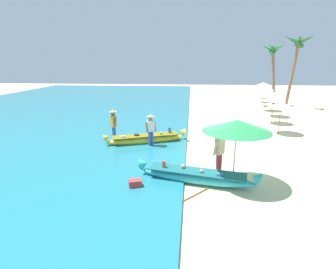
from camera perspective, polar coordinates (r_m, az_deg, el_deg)
ground_plane at (r=11.27m, az=11.82°, el=-7.28°), size 80.00×80.00×0.00m
sea at (r=22.41m, az=-28.16°, el=2.73°), size 24.00×56.00×0.10m
boat_cyan_foreground at (r=9.83m, az=6.06°, el=-8.87°), size 4.49×1.66×0.75m
boat_yellow_midground at (r=14.26m, az=-4.81°, el=-0.94°), size 4.32×2.17×0.80m
person_vendor_hatted at (r=13.51m, az=-3.73°, el=1.36°), size 0.57×0.46×1.74m
person_tourist_customer at (r=10.34m, az=10.97°, el=-3.54°), size 0.54×0.53×1.73m
person_vendor_assistant at (r=14.65m, az=-11.61°, el=2.35°), size 0.51×0.55×1.81m
patio_umbrella_large at (r=9.46m, az=14.52°, el=1.84°), size 2.39×2.39×2.37m
parasol_row_0 at (r=17.38m, az=23.11°, el=5.82°), size 1.60×1.60×1.91m
parasol_row_1 at (r=20.12m, az=21.77°, el=7.13°), size 1.60×1.60×1.91m
parasol_row_2 at (r=22.65m, az=21.67°, el=7.96°), size 1.60×1.60×1.91m
parasol_row_3 at (r=25.17m, az=20.44°, el=8.74°), size 1.60×1.60×1.91m
parasol_row_4 at (r=27.58m, az=20.17°, el=9.27°), size 1.60×1.60×1.91m
parasol_row_5 at (r=30.45m, az=19.55°, el=9.84°), size 1.60×1.60×1.91m
parasol_row_6 at (r=33.00m, az=19.80°, el=10.19°), size 1.60×1.60×1.91m
palm_tree_tall_inland at (r=28.39m, az=21.59°, el=15.38°), size 2.34×2.64×5.97m
palm_tree_leaning_seaward at (r=27.44m, az=26.05°, el=16.10°), size 2.91×2.69×6.63m
cooler_box at (r=9.46m, az=-7.05°, el=-10.56°), size 0.51×0.43×0.33m
paddle at (r=8.74m, az=3.70°, el=-13.80°), size 1.38×1.53×0.05m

